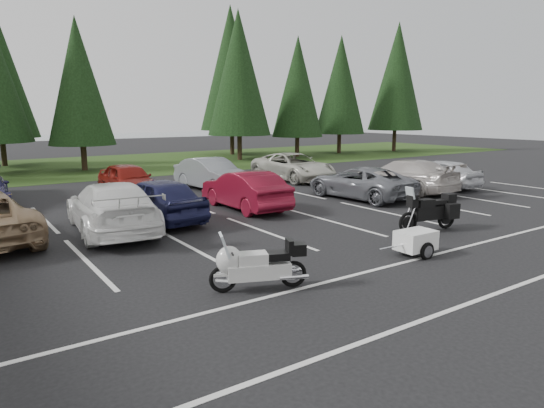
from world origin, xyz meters
The scene contains 22 objects.
ground centered at (0.00, 0.00, 0.00)m, with size 120.00×120.00×0.00m, color black.
grass_strip centered at (0.00, 24.00, 0.01)m, with size 80.00×16.00×0.01m, color #203912.
lake_water centered at (4.00, 55.00, 0.00)m, with size 70.00×50.00×0.02m, color gray.
stall_markings centered at (0.00, 2.00, 0.00)m, with size 32.00×16.00×0.01m, color silver.
conifer_5 centered at (0.00, 21.60, 5.63)m, with size 4.14×4.14×9.63m.
conifer_6 centered at (12.00, 22.10, 6.71)m, with size 4.93×4.93×11.48m.
conifer_7 centered at (17.50, 21.80, 5.81)m, with size 4.27×4.27×9.94m.
conifer_8 centered at (23.00, 22.60, 6.17)m, with size 4.53×4.53×10.56m.
conifer_9 centered at (29.00, 21.30, 7.07)m, with size 5.19×5.19×12.10m.
conifer_back_c centered at (14.00, 26.80, 7.49)m, with size 5.50×5.50×12.81m.
car_near_3 centered at (-3.43, 3.78, 0.79)m, with size 2.21×5.44×1.58m, color white.
car_near_4 centered at (-1.70, 4.44, 0.77)m, with size 1.82×4.51×1.54m, color #1A1C42.
car_near_5 centered at (1.91, 4.64, 0.74)m, with size 1.57×4.50×1.48m, color maroon.
car_near_6 centered at (7.31, 3.87, 0.69)m, with size 2.29×4.97×1.38m, color slate.
car_near_7 centered at (10.26, 3.98, 0.77)m, with size 2.15×5.29×1.53m, color #B6ADA7.
car_near_8 centered at (12.75, 3.90, 0.72)m, with size 1.70×4.22×1.44m, color silver.
car_far_2 centered at (-0.86, 10.08, 0.73)m, with size 1.73×4.30×1.47m, color maroon.
car_far_3 centered at (3.04, 9.57, 0.77)m, with size 1.62×4.65×1.53m, color gray.
car_far_4 centered at (8.38, 10.17, 0.75)m, with size 2.48×5.37×1.49m, color beige.
touring_motorcycle centered at (-2.41, -3.04, 0.64)m, with size 2.30×0.71×1.27m, color silver, non-canonical shape.
cargo_trailer centered at (2.33, -3.24, 0.34)m, with size 1.46×0.82×0.67m, color white, non-canonical shape.
adventure_motorcycle centered at (4.80, -1.68, 0.74)m, with size 2.43×0.84×1.48m, color black, non-canonical shape.
Camera 1 is at (-7.64, -11.20, 3.66)m, focal length 32.00 mm.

